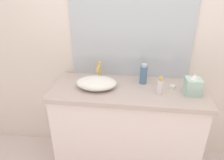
{
  "coord_description": "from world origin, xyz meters",
  "views": [
    {
      "loc": [
        -0.01,
        -1.13,
        1.73
      ],
      "look_at": [
        -0.2,
        0.4,
        0.99
      ],
      "focal_mm": 32.39,
      "sensor_mm": 36.0,
      "label": 1
    }
  ],
  "objects_px": {
    "tissue_box": "(193,86)",
    "candle_jar": "(172,87)",
    "lotion_bottle": "(143,74)",
    "sink_basin": "(96,83)",
    "soap_dispenser": "(160,87)"
  },
  "relations": [
    {
      "from": "tissue_box",
      "to": "candle_jar",
      "type": "height_order",
      "value": "tissue_box"
    },
    {
      "from": "candle_jar",
      "to": "lotion_bottle",
      "type": "bearing_deg",
      "value": 161.14
    },
    {
      "from": "sink_basin",
      "to": "soap_dispenser",
      "type": "height_order",
      "value": "soap_dispenser"
    },
    {
      "from": "soap_dispenser",
      "to": "candle_jar",
      "type": "xyz_separation_m",
      "value": [
        0.12,
        0.1,
        -0.05
      ]
    },
    {
      "from": "tissue_box",
      "to": "candle_jar",
      "type": "relative_size",
      "value": 4.02
    },
    {
      "from": "sink_basin",
      "to": "lotion_bottle",
      "type": "distance_m",
      "value": 0.43
    },
    {
      "from": "lotion_bottle",
      "to": "tissue_box",
      "type": "xyz_separation_m",
      "value": [
        0.39,
        -0.15,
        -0.01
      ]
    },
    {
      "from": "sink_basin",
      "to": "candle_jar",
      "type": "xyz_separation_m",
      "value": [
        0.65,
        0.05,
        -0.03
      ]
    },
    {
      "from": "lotion_bottle",
      "to": "candle_jar",
      "type": "xyz_separation_m",
      "value": [
        0.25,
        -0.08,
        -0.07
      ]
    },
    {
      "from": "soap_dispenser",
      "to": "sink_basin",
      "type": "bearing_deg",
      "value": 175.0
    },
    {
      "from": "sink_basin",
      "to": "lotion_bottle",
      "type": "bearing_deg",
      "value": 18.72
    },
    {
      "from": "soap_dispenser",
      "to": "lotion_bottle",
      "type": "distance_m",
      "value": 0.23
    },
    {
      "from": "sink_basin",
      "to": "lotion_bottle",
      "type": "height_order",
      "value": "lotion_bottle"
    },
    {
      "from": "lotion_bottle",
      "to": "tissue_box",
      "type": "height_order",
      "value": "lotion_bottle"
    },
    {
      "from": "sink_basin",
      "to": "candle_jar",
      "type": "relative_size",
      "value": 7.87
    }
  ]
}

